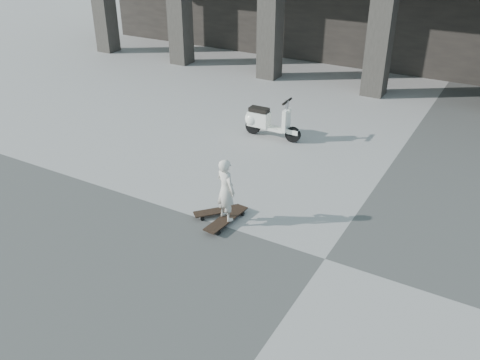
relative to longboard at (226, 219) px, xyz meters
The scene contains 5 objects.
ground 1.96m from the longboard, ahead, with size 90.00×90.00×0.00m, color #454543.
longboard is the anchor object (origin of this frame).
skateboard_spare 0.32m from the longboard, 155.73° to the left, with size 0.71×0.77×0.10m.
child 0.61m from the longboard, ahead, with size 0.43×0.28×1.17m, color beige.
scooter 4.09m from the longboard, 108.19° to the left, with size 1.48×0.48×1.03m.
Camera 1 is at (2.12, -6.47, 5.04)m, focal length 38.00 mm.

